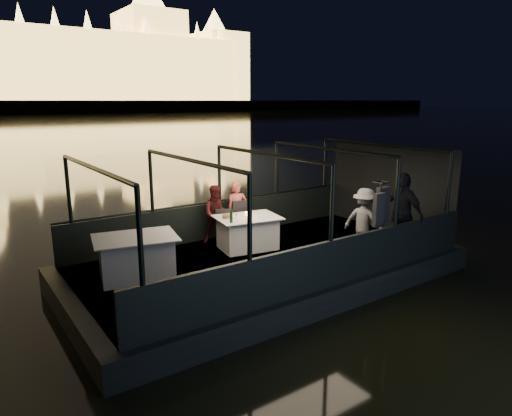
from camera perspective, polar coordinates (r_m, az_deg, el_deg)
boat_hull at (r=10.39m, az=1.28°, el=-8.77°), size 8.60×4.40×1.00m
boat_deck at (r=10.21m, az=1.29°, el=-6.28°), size 8.00×4.00×0.04m
gunwale_port at (r=11.68m, az=-4.50°, el=-1.39°), size 8.00×0.08×0.90m
gunwale_starboard at (r=8.62m, az=9.24°, el=-6.90°), size 8.00×0.08×0.90m
cabin_glass_port at (r=11.44m, az=-4.61°, el=4.19°), size 8.00×0.02×1.40m
cabin_glass_starboard at (r=8.30m, az=9.53°, el=0.58°), size 8.00×0.02×1.40m
cabin_roof_glass at (r=9.69m, az=1.36°, el=6.77°), size 8.00×4.00×0.02m
end_wall_fore at (r=8.25m, az=-21.73°, el=-3.50°), size 0.02×4.00×2.30m
end_wall_aft at (r=12.62m, az=16.15°, el=2.49°), size 0.02×4.00×2.30m
canopy_ribs at (r=9.89m, az=1.33°, el=0.13°), size 8.00×4.00×2.30m
dining_table_central at (r=10.69m, az=-1.05°, el=-3.10°), size 1.61×1.29×0.77m
dining_table_aft at (r=9.27m, az=-14.72°, el=-6.14°), size 1.78×1.44×0.84m
chair_port_left at (r=10.90m, az=-3.52°, el=-2.44°), size 0.53×0.53×0.85m
chair_port_right at (r=11.17m, az=-1.22°, el=-2.03°), size 0.56×0.56×0.99m
coat_stand at (r=9.95m, az=15.11°, el=-1.74°), size 0.55×0.46×1.80m
person_woman_coral at (r=11.40m, az=-2.36°, el=-0.17°), size 0.59×0.46×1.44m
person_man_maroon at (r=11.09m, az=-4.93°, el=-0.59°), size 0.82×0.73×1.42m
passenger_stripe at (r=10.56m, az=13.38°, el=-1.06°), size 0.81×1.09×1.50m
passenger_dark at (r=10.69m, az=17.64°, el=-1.16°), size 0.49×1.11×1.88m
wine_bottle at (r=10.06m, az=-3.12°, el=-1.03°), size 0.08×0.08×0.32m
bread_basket at (r=10.49m, az=-3.71°, el=-1.07°), size 0.25×0.25×0.08m
amber_candle at (r=10.69m, az=-1.26°, el=-0.76°), size 0.07×0.07×0.09m
plate_near at (r=10.63m, az=0.99°, el=-1.02°), size 0.29×0.29×0.02m
plate_far at (r=10.47m, az=-3.24°, el=-1.27°), size 0.28×0.28×0.01m
wine_glass_white at (r=10.20m, az=-2.44°, el=-1.15°), size 0.06×0.06×0.18m
wine_glass_red at (r=10.88m, az=-0.65°, el=-0.22°), size 0.07×0.07×0.19m
wine_glass_empty at (r=10.53m, az=-0.51°, el=-0.68°), size 0.07×0.07×0.17m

